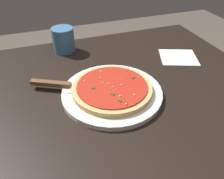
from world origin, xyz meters
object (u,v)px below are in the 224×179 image
at_px(serving_plate, 112,93).
at_px(pizza, 112,88).
at_px(napkin_folded_right, 178,57).
at_px(cup_tall_drink, 63,40).
at_px(pizza_server, 63,85).

bearing_deg(serving_plate, pizza, -53.59).
relative_size(pizza, napkin_folded_right, 1.75).
xyz_separation_m(pizza, cup_tall_drink, (-0.09, 0.34, 0.02)).
relative_size(serving_plate, cup_tall_drink, 3.15).
relative_size(pizza_server, cup_tall_drink, 2.21).
height_order(pizza, cup_tall_drink, cup_tall_drink).
height_order(pizza, pizza_server, pizza).
bearing_deg(napkin_folded_right, pizza, -157.44).
relative_size(serving_plate, pizza_server, 1.43).
xyz_separation_m(serving_plate, napkin_folded_right, (0.33, 0.14, -0.01)).
relative_size(cup_tall_drink, napkin_folded_right, 0.70).
bearing_deg(napkin_folded_right, serving_plate, -157.44).
height_order(serving_plate, napkin_folded_right, serving_plate).
bearing_deg(pizza, napkin_folded_right, 22.56).
distance_m(serving_plate, napkin_folded_right, 0.35).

